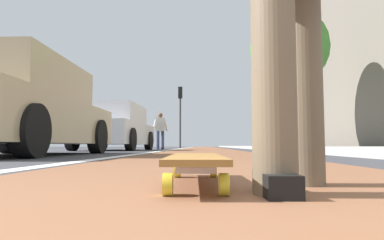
% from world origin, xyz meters
% --- Properties ---
extents(ground_plane, '(80.00, 80.00, 0.00)m').
position_xyz_m(ground_plane, '(10.00, 0.00, 0.00)').
color(ground_plane, '#38383D').
extents(bike_lane_paint, '(56.00, 2.17, 0.00)m').
position_xyz_m(bike_lane_paint, '(24.00, 0.00, 0.00)').
color(bike_lane_paint, brown).
rests_on(bike_lane_paint, ground).
extents(lane_stripe_white, '(52.00, 0.16, 0.01)m').
position_xyz_m(lane_stripe_white, '(20.00, 1.24, 0.00)').
color(lane_stripe_white, silver).
rests_on(lane_stripe_white, ground).
extents(sidewalk_curb, '(52.00, 3.20, 0.13)m').
position_xyz_m(sidewalk_curb, '(18.00, -3.55, 0.07)').
color(sidewalk_curb, '#9E9B93').
rests_on(sidewalk_curb, ground).
extents(building_facade, '(40.00, 1.20, 10.75)m').
position_xyz_m(building_facade, '(22.00, -6.70, 5.37)').
color(building_facade, '#686055').
rests_on(building_facade, ground).
extents(skateboard, '(0.84, 0.22, 0.11)m').
position_xyz_m(skateboard, '(0.97, 0.09, 0.09)').
color(skateboard, yellow).
rests_on(skateboard, ground).
extents(parked_car_near, '(4.27, 2.00, 1.49)m').
position_xyz_m(parked_car_near, '(4.94, 3.02, 0.72)').
color(parked_car_near, tan).
rests_on(parked_car_near, ground).
extents(parked_car_mid, '(4.43, 2.10, 1.50)m').
position_xyz_m(parked_car_mid, '(10.96, 3.01, 0.73)').
color(parked_car_mid, silver).
rests_on(parked_car_mid, ground).
extents(traffic_light, '(0.33, 0.28, 4.24)m').
position_xyz_m(traffic_light, '(23.16, 1.64, 2.93)').
color(traffic_light, '#2D2D2D').
rests_on(traffic_light, ground).
extents(street_tree_mid, '(2.89, 2.89, 5.23)m').
position_xyz_m(street_tree_mid, '(12.20, -3.15, 3.76)').
color(street_tree_mid, brown).
rests_on(street_tree_mid, ground).
extents(pedestrian_distant, '(0.43, 0.66, 1.52)m').
position_xyz_m(pedestrian_distant, '(13.72, 1.83, 0.87)').
color(pedestrian_distant, '#384260').
rests_on(pedestrian_distant, ground).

